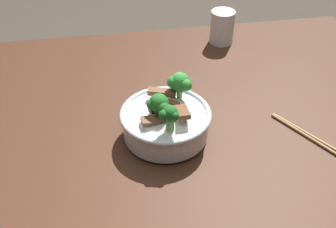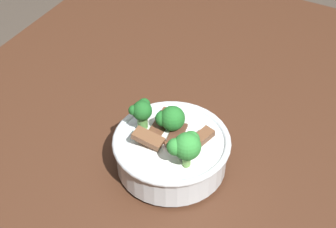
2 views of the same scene
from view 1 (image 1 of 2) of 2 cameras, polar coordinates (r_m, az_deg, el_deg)
name	(u,v)px [view 1 (image 1 of 2)]	position (r m, az deg, el deg)	size (l,w,h in m)	color
dining_table	(166,165)	(1.00, -0.31, -7.17)	(1.38, 1.06, 0.77)	#472819
rice_bowl	(167,118)	(0.91, -0.21, -0.57)	(0.21, 0.21, 0.14)	silver
drinking_glass	(222,29)	(1.30, 7.64, 11.83)	(0.07, 0.07, 0.10)	white
chopsticks_pair	(312,138)	(0.99, 19.68, -3.16)	(0.13, 0.20, 0.01)	#9E7A4C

